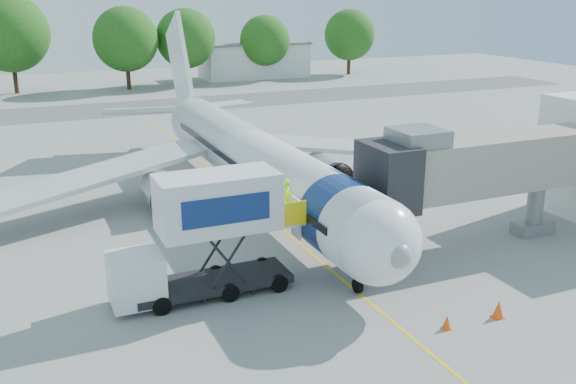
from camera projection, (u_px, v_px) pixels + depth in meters
name	position (u px, v px, depth m)	size (l,w,h in m)	color
ground	(276.00, 224.00, 37.04)	(160.00, 160.00, 0.00)	gray
guidance_line	(276.00, 224.00, 37.04)	(0.15, 70.00, 0.01)	yellow
taxiway_strip	(137.00, 108.00, 73.77)	(120.00, 10.00, 0.01)	#59595B
aircraft	(251.00, 159.00, 39.76)	(34.17, 37.73, 11.35)	white
jet_bridge	(473.00, 167.00, 32.65)	(13.90, 3.20, 6.60)	#A1998A
catering_hiloader	(204.00, 237.00, 27.70)	(8.50, 2.44, 5.50)	black
ground_tug	(459.00, 379.00, 21.06)	(3.66, 2.22, 1.38)	silver
safety_cone_a	(498.00, 309.00, 26.42)	(0.48, 0.48, 0.76)	#FF4C0D
safety_cone_b	(447.00, 322.00, 25.54)	(0.38, 0.38, 0.60)	#FF4C0D
outbuilding_right	(254.00, 60.00, 98.83)	(16.40, 7.40, 5.30)	silver
tree_c	(10.00, 33.00, 81.75)	(9.93, 9.93, 12.66)	#382314
tree_d	(126.00, 39.00, 85.45)	(8.64, 8.64, 11.01)	#382314
tree_e	(186.00, 38.00, 89.93)	(8.33, 8.33, 10.62)	#382314
tree_f	(265.00, 40.00, 95.38)	(7.45, 7.45, 9.50)	#382314
tree_g	(350.00, 35.00, 101.30)	(7.96, 7.96, 10.15)	#382314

